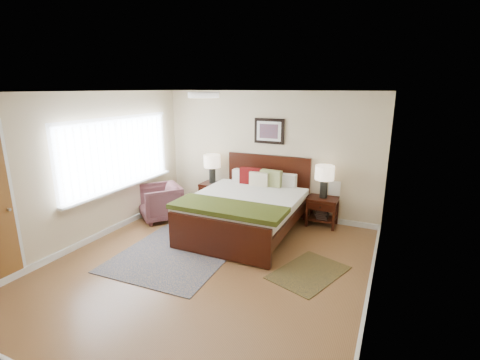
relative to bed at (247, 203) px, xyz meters
The scene contains 17 objects.
floor 1.49m from the bed, 91.09° to the right, with size 5.00×5.00×0.00m, color brown.
back_wall 1.31m from the bed, 91.36° to the left, with size 4.50×0.04×2.50m, color #C7B290.
front_wall 3.94m from the bed, 90.39° to the right, with size 4.50×0.04×2.50m, color #C7B290.
left_wall 2.75m from the bed, 148.71° to the right, with size 0.04×5.00×2.50m, color #C7B290.
right_wall 2.71m from the bed, 31.89° to the right, with size 0.04×5.00×2.50m, color #C7B290.
ceiling 2.38m from the bed, 91.09° to the right, with size 4.50×5.00×0.02m, color white.
window 2.46m from the bed, 162.90° to the right, with size 0.11×2.72×1.32m.
ceil_fixture 2.35m from the bed, 91.09° to the right, with size 0.44×0.44×0.08m.
bed is the anchor object (origin of this frame).
wall_art 1.59m from the bed, 89.96° to the left, with size 0.62×0.05×0.50m.
nightstand_left 1.48m from the bed, 143.99° to the left, with size 0.48×0.43×0.57m.
nightstand_right 1.48m from the bed, 36.64° to the left, with size 0.56×0.42×0.55m.
lamp_left 1.55m from the bed, 143.36° to the left, with size 0.35×0.35×0.61m.
lamp_right 1.53m from the bed, 37.01° to the left, with size 0.35×0.35×0.61m.
armchair 1.84m from the bed, behind, with size 0.75×0.77×0.70m, color brown.
rug_persian 1.39m from the bed, 122.10° to the right, with size 1.67×2.35×0.01m, color #0D2245.
rug_navy 1.78m from the bed, 35.07° to the right, with size 0.75×1.13×0.01m, color black.
Camera 1 is at (2.36, -4.03, 2.55)m, focal length 26.00 mm.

